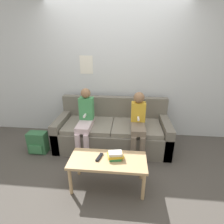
# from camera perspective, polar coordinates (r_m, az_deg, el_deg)

# --- Properties ---
(ground_plane) EXTENTS (10.00, 10.00, 0.00)m
(ground_plane) POSITION_cam_1_polar(r_m,az_deg,el_deg) (2.97, -0.80, -16.10)
(ground_plane) COLOR #4C4742
(wall_back) EXTENTS (8.00, 0.06, 2.60)m
(wall_back) POSITION_cam_1_polar(r_m,az_deg,el_deg) (3.45, 1.08, 13.07)
(wall_back) COLOR silver
(wall_back) RESTS_ON ground_plane
(couch) EXTENTS (2.02, 0.86, 0.85)m
(couch) POSITION_cam_1_polar(r_m,az_deg,el_deg) (3.28, 0.24, -6.28)
(couch) COLOR #6B665B
(couch) RESTS_ON ground_plane
(coffee_table) EXTENTS (0.99, 0.44, 0.43)m
(coffee_table) POSITION_cam_1_polar(r_m,az_deg,el_deg) (2.35, -1.38, -16.21)
(coffee_table) COLOR tan
(coffee_table) RESTS_ON ground_plane
(person_left) EXTENTS (0.24, 0.58, 1.11)m
(person_left) POSITION_cam_1_polar(r_m,az_deg,el_deg) (3.03, -8.74, -2.08)
(person_left) COLOR silver
(person_left) RESTS_ON ground_plane
(person_right) EXTENTS (0.24, 0.58, 1.06)m
(person_right) POSITION_cam_1_polar(r_m,az_deg,el_deg) (2.95, 8.53, -2.97)
(person_right) COLOR #756656
(person_right) RESTS_ON ground_plane
(tv_remote) EXTENTS (0.08, 0.17, 0.02)m
(tv_remote) POSITION_cam_1_polar(r_m,az_deg,el_deg) (2.34, -4.13, -14.48)
(tv_remote) COLOR black
(tv_remote) RESTS_ON coffee_table
(book_stack) EXTENTS (0.22, 0.18, 0.10)m
(book_stack) POSITION_cam_1_polar(r_m,az_deg,el_deg) (2.30, 1.09, -14.00)
(book_stack) COLOR #2D8442
(book_stack) RESTS_ON coffee_table
(backpack) EXTENTS (0.32, 0.21, 0.38)m
(backpack) POSITION_cam_1_polar(r_m,az_deg,el_deg) (3.37, -23.04, -9.19)
(backpack) COLOR #336B42
(backpack) RESTS_ON ground_plane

